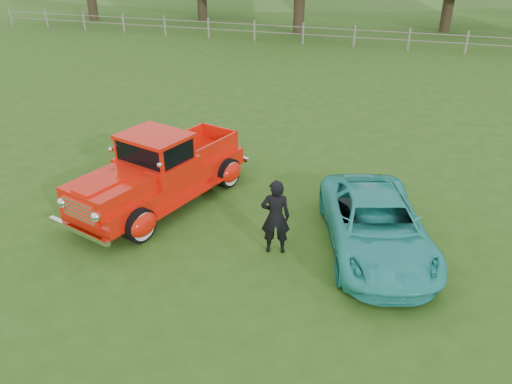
% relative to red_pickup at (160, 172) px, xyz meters
% --- Properties ---
extents(ground, '(140.00, 140.00, 0.00)m').
position_rel_red_pickup_xyz_m(ground, '(1.79, -1.89, -0.80)').
color(ground, '#2B4E14').
rests_on(ground, ground).
extents(distant_hills, '(116.00, 60.00, 18.00)m').
position_rel_red_pickup_xyz_m(distant_hills, '(-2.30, 57.57, -5.34)').
color(distant_hills, '#345D22').
rests_on(distant_hills, ground).
extents(fence_line, '(48.00, 0.12, 1.20)m').
position_rel_red_pickup_xyz_m(fence_line, '(1.79, 20.11, -0.19)').
color(fence_line, gray).
rests_on(fence_line, ground).
extents(red_pickup, '(3.19, 5.27, 1.78)m').
position_rel_red_pickup_xyz_m(red_pickup, '(0.00, 0.00, 0.00)').
color(red_pickup, black).
rests_on(red_pickup, ground).
extents(teal_sedan, '(3.08, 4.52, 1.15)m').
position_rel_red_pickup_xyz_m(teal_sedan, '(5.13, -0.49, -0.22)').
color(teal_sedan, teal).
rests_on(teal_sedan, ground).
extents(man, '(0.67, 0.53, 1.62)m').
position_rel_red_pickup_xyz_m(man, '(3.20, -1.18, 0.02)').
color(man, black).
rests_on(man, ground).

